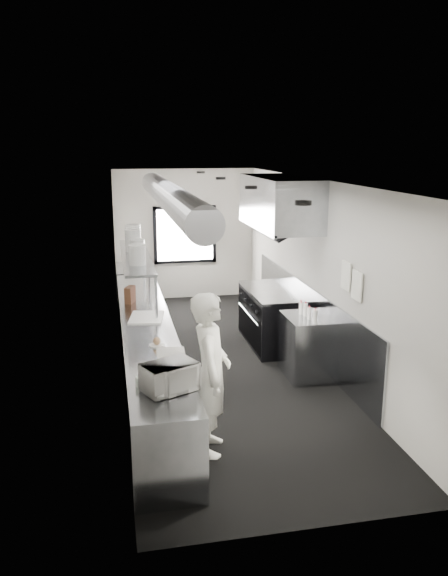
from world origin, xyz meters
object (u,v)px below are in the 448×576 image
plate_stack_a (137,255)px  squeeze_bottle_e (301,306)px  far_work_table (135,289)px  plate_stack_b (137,248)px  line_cook (211,374)px  deli_tub_b (145,371)px  squeeze_bottle_a (315,317)px  squeeze_bottle_b (309,313)px  pass_shelf (136,257)px  bottle_station (307,346)px  plate_stack_c (133,240)px  range (273,317)px  knife_block (130,295)px  cutting_board (147,317)px  exhaust_hood (279,203)px  small_plate (157,345)px  microwave (169,377)px  squeeze_bottle_c (305,310)px  prep_counter (148,352)px  squeeze_bottle_d (301,308)px  plate_stack_d (133,236)px  deli_tub_a (142,381)px

plate_stack_a → squeeze_bottle_e: bearing=-16.0°
far_work_table → plate_stack_b: 2.74m
line_cook → deli_tub_b: bearing=92.8°
squeeze_bottle_a → squeeze_bottle_b: (-0.02, 0.19, -0.01)m
pass_shelf → bottle_station: bearing=-36.0°
plate_stack_c → squeeze_bottle_b: size_ratio=2.13×
range → squeeze_bottle_a: size_ratio=8.23×
bottle_station → knife_block: knife_block is taller
pass_shelf → squeeze_bottle_a: bearing=-41.0°
squeeze_bottle_a → squeeze_bottle_e: size_ratio=1.16×
cutting_board → plate_stack_b: 1.35m
exhaust_hood → knife_block: size_ratio=8.59×
deli_tub_b → small_plate: 0.92m
plate_stack_b → bottle_station: bearing=-32.3°
bottle_station → plate_stack_c: 3.39m
line_cook → plate_stack_b: size_ratio=6.29×
bottle_station → microwave: (-2.23, -2.12, 0.60)m
far_work_table → squeeze_bottle_b: bearing=-60.7°
range → squeeze_bottle_a: squeeze_bottle_a is taller
far_work_table → pass_shelf: bearing=-91.1°
microwave → squeeze_bottle_b: bearing=17.4°
squeeze_bottle_a → squeeze_bottle_c: squeeze_bottle_a is taller
plate_stack_c → cutting_board: bearing=-87.1°
prep_counter → pass_shelf: bearing=91.6°
deli_tub_b → plate_stack_b: bearing=87.8°
plate_stack_b → plate_stack_c: size_ratio=0.79×
range → squeeze_bottle_d: squeeze_bottle_d is taller
plate_stack_b → plate_stack_d: (-0.02, 0.91, 0.05)m
deli_tub_b → small_plate: size_ratio=0.70×
cutting_board → plate_stack_a: (-0.07, 0.54, 0.81)m
deli_tub_a → plate_stack_d: (0.14, 4.33, 0.82)m
small_plate → exhaust_hood: bearing=45.0°
deli_tub_b → squeeze_bottle_d: (2.38, 1.82, 0.04)m
exhaust_hood → plate_stack_c: exhaust_hood is taller
plate_stack_b → squeeze_bottle_d: bearing=-30.7°
pass_shelf → squeeze_bottle_d: size_ratio=17.32×
far_work_table → squeeze_bottle_e: size_ratio=7.18×
far_work_table → cutting_board: size_ratio=1.97×
bottle_station → squeeze_bottle_a: size_ratio=4.63×
plate_stack_a → squeeze_bottle_d: 2.53m
exhaust_hood → far_work_table: exhaust_hood is taller
exhaust_hood → deli_tub_a: (-2.44, -3.34, -1.44)m
deli_tub_b → line_cook: bearing=-8.1°
prep_counter → plate_stack_d: bearing=91.3°
prep_counter → plate_stack_d: plate_stack_d is taller
deli_tub_b → cutting_board: deli_tub_b is taller
microwave → plate_stack_c: (-0.14, 4.16, 0.71)m
small_plate → squeeze_bottle_d: size_ratio=1.11×
exhaust_hood → plate_stack_b: size_ratio=7.65×
exhaust_hood → plate_stack_a: bearing=-168.5°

